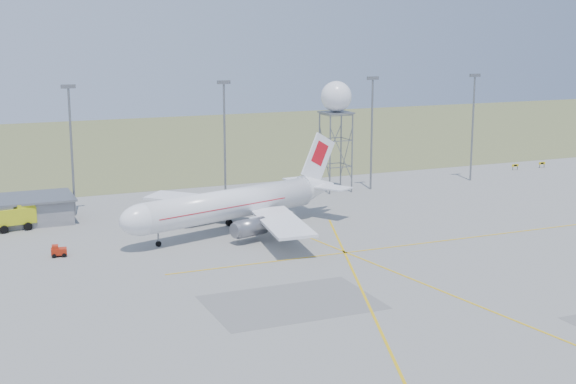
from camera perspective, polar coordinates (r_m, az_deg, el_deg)
name	(u,v)px	position (r m, az deg, el deg)	size (l,w,h in m)	color
ground	(534,322)	(85.03, 17.10, -8.82)	(400.00, 400.00, 0.00)	gray
grass_strip	(169,143)	(208.95, -8.46, 3.49)	(400.00, 120.00, 0.03)	#515A31
building_grey	(9,211)	(127.22, -19.26, -1.31)	(19.00, 10.00, 3.90)	gray
mast_a	(71,139)	(128.45, -15.17, 3.64)	(2.20, 0.50, 20.50)	slate
mast_b	(225,131)	(134.21, -4.54, 4.33)	(2.20, 0.50, 20.50)	slate
mast_c	(372,124)	(145.58, 5.99, 4.86)	(2.20, 0.50, 20.50)	slate
mast_d	(473,118)	(157.45, 13.02, 5.13)	(2.20, 0.50, 20.50)	slate
taxi_sign_near	(515,166)	(173.14, 15.86, 1.81)	(1.60, 0.17, 1.20)	black
taxi_sign_far	(542,164)	(177.61, 17.62, 1.94)	(1.60, 0.17, 1.20)	black
airliner_main	(233,204)	(115.63, -3.94, -0.89)	(37.71, 35.67, 13.08)	white
radar_tower	(336,130)	(143.59, 3.42, 4.43)	(5.47, 5.47, 19.79)	slate
fire_truck	(2,219)	(123.33, -19.65, -1.79)	(9.98, 5.16, 3.83)	#C2C817
baggage_tug	(59,252)	(107.74, -16.00, -4.13)	(2.11, 1.78, 1.52)	#A61F0B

